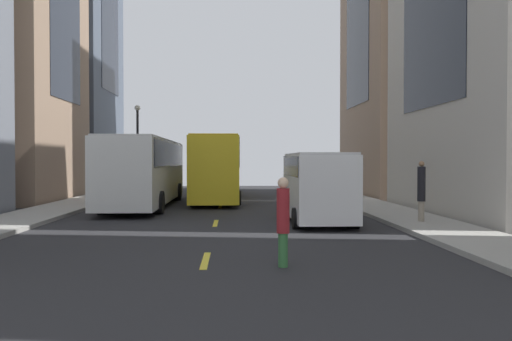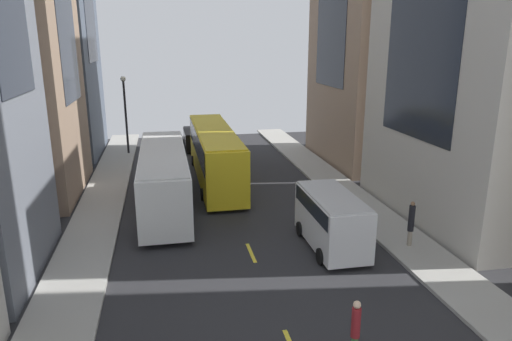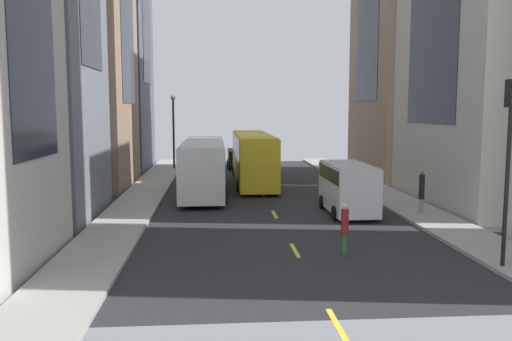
{
  "view_description": "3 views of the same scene",
  "coord_description": "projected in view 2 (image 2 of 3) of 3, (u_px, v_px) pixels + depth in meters",
  "views": [
    {
      "loc": [
        0.63,
        -25.75,
        2.31
      ],
      "look_at": [
        1.9,
        1.98,
        1.77
      ],
      "focal_mm": 35.83,
      "sensor_mm": 36.0,
      "label": 1
    },
    {
      "loc": [
        -3.61,
        -26.1,
        9.35
      ],
      "look_at": [
        1.95,
        1.59,
        1.45
      ],
      "focal_mm": 32.66,
      "sensor_mm": 36.0,
      "label": 2
    },
    {
      "loc": [
        -3.0,
        -33.59,
        5.36
      ],
      "look_at": [
        -0.28,
        1.73,
        1.26
      ],
      "focal_mm": 37.3,
      "sensor_mm": 36.0,
      "label": 3
    }
  ],
  "objects": [
    {
      "name": "building_east_1",
      "position": [
        489.0,
        24.0,
        23.13
      ],
      "size": [
        7.22,
        11.97,
        20.29
      ],
      "color": "#B7B2A8",
      "rests_on": "ground"
    },
    {
      "name": "lane_stripe_4",
      "position": [
        216.0,
        171.0,
        34.45
      ],
      "size": [
        0.16,
        2.0,
        0.01
      ],
      "primitive_type": "cube",
      "color": "yellow",
      "rests_on": "ground"
    },
    {
      "name": "lane_stripe_3",
      "position": [
        229.0,
        202.0,
        27.84
      ],
      "size": [
        0.16,
        2.0,
        0.01
      ],
      "primitive_type": "cube",
      "color": "yellow",
      "rests_on": "ground"
    },
    {
      "name": "streetcar_yellow",
      "position": [
        214.0,
        150.0,
        31.83
      ],
      "size": [
        2.7,
        13.56,
        3.59
      ],
      "color": "yellow",
      "rests_on": "ground"
    },
    {
      "name": "car_black_0",
      "position": [
        194.0,
        138.0,
        41.51
      ],
      "size": [
        1.9,
        4.6,
        1.67
      ],
      "color": "black",
      "rests_on": "ground"
    },
    {
      "name": "streetlamp_near",
      "position": [
        125.0,
        106.0,
        38.45
      ],
      "size": [
        0.44,
        0.44,
        6.42
      ],
      "color": "black",
      "rests_on": "ground"
    },
    {
      "name": "pedestrian_crossing_near",
      "position": [
        411.0,
        222.0,
        21.4
      ],
      "size": [
        0.28,
        0.28,
        2.14
      ],
      "rotation": [
        0.0,
        0.0,
        2.52
      ],
      "color": "gray",
      "rests_on": "ground"
    },
    {
      "name": "delivery_van_white",
      "position": [
        332.0,
        217.0,
        21.45
      ],
      "size": [
        2.25,
        5.03,
        2.58
      ],
      "color": "white",
      "rests_on": "ground"
    },
    {
      "name": "city_bus_white",
      "position": [
        164.0,
        173.0,
        26.7
      ],
      "size": [
        2.81,
        11.99,
        3.35
      ],
      "color": "silver",
      "rests_on": "ground"
    },
    {
      "name": "lane_stripe_5",
      "position": [
        207.0,
        150.0,
        41.06
      ],
      "size": [
        0.16,
        2.0,
        0.01
      ],
      "primitive_type": "cube",
      "color": "yellow",
      "rests_on": "ground"
    },
    {
      "name": "sidewalk_west",
      "position": [
        99.0,
        210.0,
        26.41
      ],
      "size": [
        2.6,
        44.0,
        0.15
      ],
      "primitive_type": "cube",
      "color": "#9E9B93",
      "rests_on": "ground"
    },
    {
      "name": "sidewalk_east",
      "position": [
        347.0,
        194.0,
        29.24
      ],
      "size": [
        2.6,
        44.0,
        0.15
      ],
      "primitive_type": "cube",
      "color": "#9E9B93",
      "rests_on": "ground"
    },
    {
      "name": "lane_stripe_2",
      "position": [
        251.0,
        253.0,
        21.23
      ],
      "size": [
        0.16,
        2.0,
        0.01
      ],
      "primitive_type": "cube",
      "color": "yellow",
      "rests_on": "ground"
    },
    {
      "name": "pedestrian_waiting_curb",
      "position": [
        356.0,
        327.0,
        13.94
      ],
      "size": [
        0.28,
        0.28,
        1.95
      ],
      "rotation": [
        0.0,
        0.0,
        3.32
      ],
      "color": "#336B38",
      "rests_on": "ground"
    },
    {
      "name": "lane_stripe_6",
      "position": [
        200.0,
        135.0,
        47.67
      ],
      "size": [
        0.16,
        2.0,
        0.01
      ],
      "primitive_type": "cube",
      "color": "yellow",
      "rests_on": "ground"
    },
    {
      "name": "ground_plane",
      "position": [
        229.0,
        203.0,
        27.84
      ],
      "size": [
        41.5,
        41.5,
        0.0
      ],
      "primitive_type": "plane",
      "color": "#28282B"
    }
  ]
}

